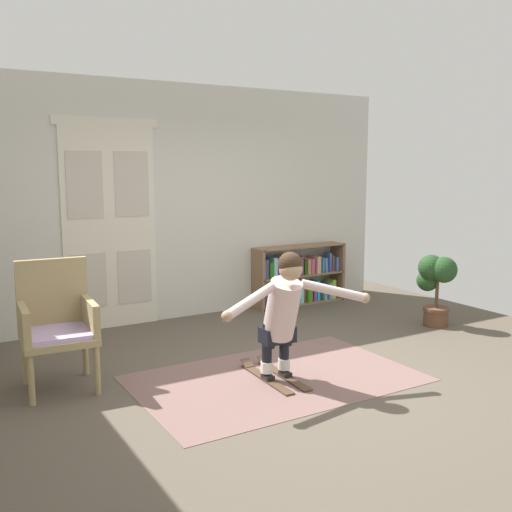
% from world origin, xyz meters
% --- Properties ---
extents(ground_plane, '(7.20, 7.20, 0.00)m').
position_xyz_m(ground_plane, '(0.00, 0.00, 0.00)').
color(ground_plane, brown).
extents(back_wall, '(6.00, 0.10, 2.90)m').
position_xyz_m(back_wall, '(0.00, 2.60, 1.45)').
color(back_wall, beige).
rests_on(back_wall, ground).
extents(double_door, '(1.22, 0.05, 2.45)m').
position_xyz_m(double_door, '(-0.91, 2.54, 1.23)').
color(double_door, silver).
rests_on(double_door, ground).
extents(rug, '(2.50, 1.60, 0.01)m').
position_xyz_m(rug, '(-0.19, 0.09, 0.00)').
color(rug, '#755853').
rests_on(rug, ground).
extents(bookshelf, '(1.38, 0.30, 0.82)m').
position_xyz_m(bookshelf, '(1.67, 2.39, 0.36)').
color(bookshelf, '#846348').
rests_on(bookshelf, ground).
extents(wicker_chair, '(0.64, 0.64, 1.10)m').
position_xyz_m(wicker_chair, '(-1.90, 0.91, 0.58)').
color(wicker_chair, tan).
rests_on(wicker_chair, ground).
extents(potted_plant, '(0.38, 0.49, 0.86)m').
position_xyz_m(potted_plant, '(2.42, 0.63, 0.54)').
color(potted_plant, brown).
rests_on(potted_plant, ground).
extents(skis_pair, '(0.31, 0.86, 0.07)m').
position_xyz_m(skis_pair, '(-0.19, 0.12, 0.02)').
color(skis_pair, '#4E3827').
rests_on(skis_pair, rug).
extents(person_skier, '(1.43, 0.59, 1.12)m').
position_xyz_m(person_skier, '(-0.19, -0.04, 0.69)').
color(person_skier, white).
rests_on(person_skier, skis_pair).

